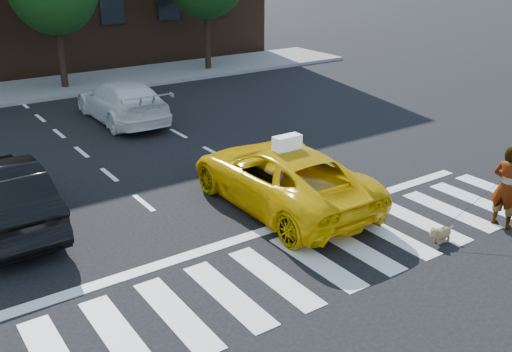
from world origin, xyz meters
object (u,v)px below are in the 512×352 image
Objects in this scene: woman at (507,187)px; dog at (441,233)px; white_suv at (122,101)px; taxi at (281,176)px.

dog is (-1.70, 0.26, -0.70)m from woman.
white_suv is 12.82m from woman.
dog is (1.87, -12.05, -0.49)m from white_suv.
woman is at bearing 132.83° from taxi.
woman is at bearing 0.10° from dog.
white_suv is 7.70× the size of dog.
woman is (3.57, -12.31, 0.21)m from white_suv.
taxi is 8.16× the size of dog.
woman is 1.86m from dog.
dog is (1.57, -3.34, -0.51)m from taxi.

